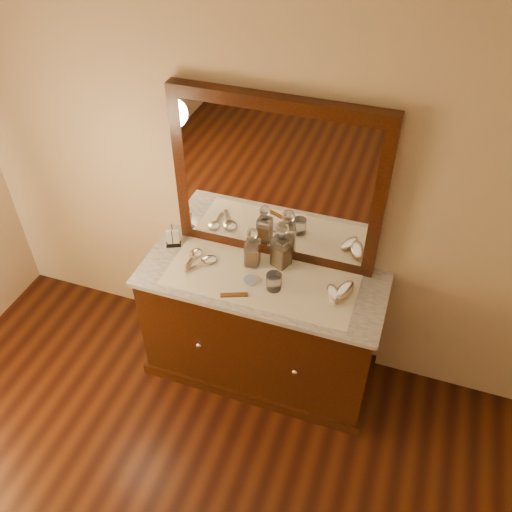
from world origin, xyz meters
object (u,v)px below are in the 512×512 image
pin_dish (251,280)px  decanter_right (281,249)px  mirror_frame (276,183)px  hand_mirror_inner (206,262)px  brush_far (344,291)px  napkin_rack (173,238)px  dresser_cabinet (261,328)px  brush_near (333,295)px  comb (234,295)px  hand_mirror_outer (194,255)px  decanter_left (252,251)px

pin_dish → decanter_right: size_ratio=0.28×
mirror_frame → hand_mirror_inner: 0.65m
brush_far → napkin_rack: bearing=175.7°
mirror_frame → pin_dish: bearing=-99.3°
dresser_cabinet → brush_near: bearing=-3.6°
pin_dish → comb: 0.15m
dresser_cabinet → hand_mirror_inner: (-0.35, 0.01, 0.45)m
brush_far → dresser_cabinet: bearing=-177.6°
comb → napkin_rack: bearing=129.0°
decanter_right → hand_mirror_outer: size_ratio=1.54×
comb → pin_dish: bearing=48.6°
pin_dish → comb: pin_dish is taller
dresser_cabinet → mirror_frame: 0.97m
mirror_frame → decanter_right: size_ratio=3.90×
mirror_frame → decanter_left: mirror_frame is taller
brush_far → mirror_frame: bearing=154.8°
dresser_cabinet → brush_far: bearing=2.4°
pin_dish → napkin_rack: napkin_rack is taller
decanter_left → brush_near: bearing=-13.0°
comb → brush_far: size_ratio=0.83×
decanter_right → mirror_frame: bearing=125.6°
pin_dish → hand_mirror_inner: 0.31m
decanter_left → decanter_right: 0.17m
dresser_cabinet → brush_near: size_ratio=8.41×
hand_mirror_inner → brush_near: bearing=-2.7°
decanter_right → brush_far: (0.41, -0.13, -0.09)m
mirror_frame → napkin_rack: size_ratio=8.82×
pin_dish → napkin_rack: bearing=164.6°
decanter_left → brush_near: (0.51, -0.12, -0.08)m
dresser_cabinet → hand_mirror_outer: size_ratio=7.02×
comb → brush_near: size_ratio=0.93×
napkin_rack → brush_far: (1.09, -0.08, -0.03)m
mirror_frame → hand_mirror_outer: mirror_frame is taller
dresser_cabinet → comb: bearing=-117.6°
comb → hand_mirror_outer: bearing=124.8°
brush_near → hand_mirror_inner: 0.78m
brush_far → hand_mirror_outer: 0.92m
comb → brush_far: (0.58, 0.21, 0.02)m
comb → napkin_rack: 0.59m
brush_far → decanter_right: bearing=162.9°
decanter_left → hand_mirror_inner: (-0.26, -0.08, -0.09)m
brush_near → hand_mirror_outer: brush_near is taller
comb → hand_mirror_outer: (-0.34, 0.23, 0.00)m
dresser_cabinet → comb: (-0.10, -0.19, 0.45)m
dresser_cabinet → decanter_left: decanter_left is taller
brush_far → hand_mirror_inner: brush_far is taller
napkin_rack → hand_mirror_outer: size_ratio=0.68×
decanter_right → hand_mirror_inner: size_ratio=1.41×
comb → napkin_rack: size_ratio=1.14×
hand_mirror_outer → decanter_right: bearing=11.4°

